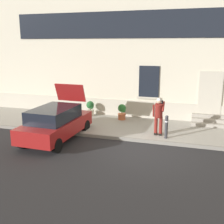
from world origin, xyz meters
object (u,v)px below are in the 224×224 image
(hatchback_car_red, at_px, (56,123))
(planter_terracotta, at_px, (122,111))
(bollard_near_person, at_px, (166,126))
(planter_cream, at_px, (90,108))
(person_on_phone, at_px, (159,114))

(hatchback_car_red, height_order, planter_terracotta, hatchback_car_red)
(bollard_near_person, distance_m, planter_cream, 5.36)
(planter_cream, bearing_deg, planter_terracotta, -7.63)
(hatchback_car_red, xyz_separation_m, person_on_phone, (4.33, 1.48, 0.35))
(bollard_near_person, height_order, person_on_phone, person_on_phone)
(bollard_near_person, bearing_deg, planter_cream, 149.53)
(planter_terracotta, bearing_deg, person_on_phone, -43.63)
(hatchback_car_red, distance_m, bollard_near_person, 4.87)
(person_on_phone, height_order, planter_terracotta, person_on_phone)
(person_on_phone, distance_m, planter_cream, 4.90)
(hatchback_car_red, distance_m, planter_terracotta, 4.19)
(bollard_near_person, xyz_separation_m, person_on_phone, (-0.40, 0.29, 0.43))
(planter_cream, height_order, planter_terracotta, same)
(person_on_phone, relative_size, planter_cream, 2.02)
(planter_cream, bearing_deg, hatchback_car_red, -91.55)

